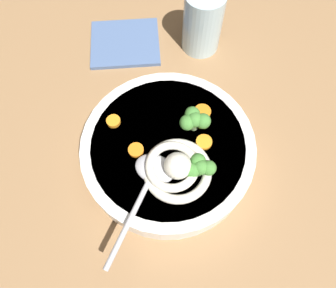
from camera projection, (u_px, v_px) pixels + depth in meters
The scene contains 12 objects.
table_slab at pixel (174, 151), 55.24cm from camera, with size 135.03×135.03×3.81cm, color #936D47.
soup_bowl at pixel (168, 151), 50.28cm from camera, with size 27.14×27.14×5.20cm.
noodle_pile at pixel (176, 168), 44.85cm from camera, with size 11.12×10.90×4.47cm.
soup_spoon at pixel (151, 177), 44.90cm from camera, with size 14.05×15.05×1.60cm.
broccoli_floret_front at pixel (195, 120), 47.12cm from camera, with size 4.70×4.04×3.72cm.
broccoli_floret_rear at pixel (200, 167), 44.15cm from camera, with size 4.32×3.72×3.42cm.
carrot_slice_beside_noodles at pixel (113, 121), 49.30cm from camera, with size 2.21×2.21×0.67cm, color orange.
carrot_slice_extra_a at pixel (136, 150), 47.28cm from camera, with size 2.35×2.35×0.54cm, color orange.
carrot_slice_far at pixel (204, 142), 47.84cm from camera, with size 2.48×2.48×0.55cm, color orange.
carrot_slice_left at pixel (202, 112), 50.20cm from camera, with size 2.73×2.73×0.41cm, color orange.
drinking_glass at pixel (203, 22), 57.68cm from camera, with size 7.33×7.33×11.86cm, color silver.
folded_napkin at pixel (125, 43), 62.72cm from camera, with size 13.54×11.91×0.80cm, color #4C6693.
Camera 1 is at (7.99, 20.68, 52.53)cm, focal length 33.48 mm.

